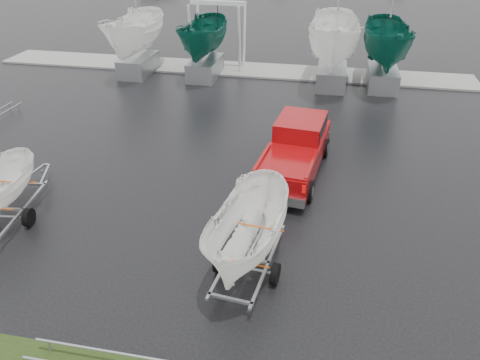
% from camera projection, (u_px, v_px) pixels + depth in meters
% --- Properties ---
extents(ground_plane, '(120.00, 120.00, 0.00)m').
position_uv_depth(ground_plane, '(157.00, 163.00, 18.69)').
color(ground_plane, black).
rests_on(ground_plane, ground).
extents(dock, '(30.00, 3.00, 0.12)m').
position_uv_depth(dock, '(228.00, 69.00, 29.71)').
color(dock, gray).
rests_on(dock, ground).
extents(pickup_truck, '(2.55, 5.79, 1.87)m').
position_uv_depth(pickup_truck, '(296.00, 147.00, 17.78)').
color(pickup_truck, maroon).
rests_on(pickup_truck, ground).
extents(trailer_hitched, '(1.95, 3.71, 5.16)m').
position_uv_depth(trailer_hitched, '(250.00, 186.00, 11.67)').
color(trailer_hitched, '#909398').
rests_on(trailer_hitched, ground).
extents(boat_hoist, '(3.30, 2.18, 4.12)m').
position_uv_depth(boat_hoist, '(218.00, 26.00, 28.50)').
color(boat_hoist, silver).
rests_on(boat_hoist, ground).
extents(keelboat_0, '(2.55, 3.20, 10.72)m').
position_uv_depth(keelboat_0, '(132.00, 5.00, 26.87)').
color(keelboat_0, '#909398').
rests_on(keelboat_0, ground).
extents(keelboat_1, '(2.32, 3.20, 7.27)m').
position_uv_depth(keelboat_1, '(203.00, 14.00, 26.53)').
color(keelboat_1, '#909398').
rests_on(keelboat_1, ground).
extents(keelboat_2, '(2.85, 3.20, 11.04)m').
position_uv_depth(keelboat_2, '(339.00, 3.00, 24.67)').
color(keelboat_2, '#909398').
rests_on(keelboat_2, ground).
extents(keelboat_3, '(2.57, 3.20, 10.74)m').
position_uv_depth(keelboat_3, '(392.00, 13.00, 24.67)').
color(keelboat_3, '#909398').
rests_on(keelboat_3, ground).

